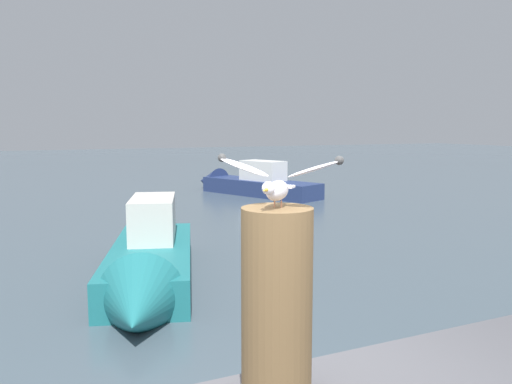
{
  "coord_description": "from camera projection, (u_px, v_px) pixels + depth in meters",
  "views": [
    {
      "loc": [
        -1.01,
        -2.53,
        2.61
      ],
      "look_at": [
        0.17,
        -0.01,
        2.26
      ],
      "focal_mm": 36.54,
      "sensor_mm": 36.0,
      "label": 1
    }
  ],
  "objects": [
    {
      "name": "seagull",
      "position": [
        277.0,
        181.0,
        2.57
      ],
      "size": [
        0.52,
        0.54,
        0.26
      ],
      "color": "tan",
      "rests_on": "mooring_post"
    },
    {
      "name": "mooring_post",
      "position": [
        277.0,
        302.0,
        2.65
      ],
      "size": [
        0.36,
        0.36,
        0.97
      ],
      "primitive_type": "cylinder",
      "color": "brown",
      "rests_on": "harbor_quay"
    },
    {
      "name": "boat_navy",
      "position": [
        247.0,
        183.0,
        20.31
      ],
      "size": [
        3.39,
        6.02,
        1.59
      ],
      "color": "navy",
      "rests_on": "ground_plane"
    },
    {
      "name": "boat_teal",
      "position": [
        148.0,
        266.0,
        8.32
      ],
      "size": [
        2.78,
        5.27,
        1.62
      ],
      "color": "#1E7075",
      "rests_on": "ground_plane"
    }
  ]
}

